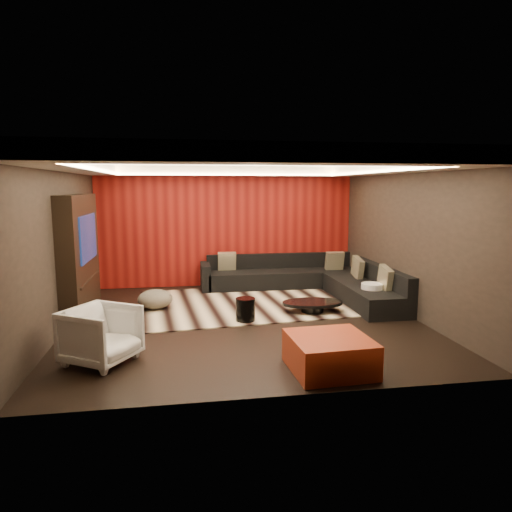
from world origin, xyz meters
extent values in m
cube|color=black|center=(0.00, 0.00, -0.01)|extent=(6.00, 6.00, 0.02)
cube|color=silver|center=(0.00, 0.00, 2.81)|extent=(6.00, 6.00, 0.02)
cube|color=black|center=(0.00, 3.01, 1.40)|extent=(6.00, 0.02, 2.80)
cube|color=black|center=(-3.01, 0.00, 1.40)|extent=(0.02, 6.00, 2.80)
cube|color=black|center=(3.01, 0.00, 1.40)|extent=(0.02, 6.00, 2.80)
cube|color=#6B0C0A|center=(0.00, 2.97, 1.40)|extent=(5.98, 0.05, 2.78)
cube|color=silver|center=(0.00, 2.70, 2.69)|extent=(6.00, 0.60, 0.22)
cube|color=silver|center=(0.00, -2.70, 2.69)|extent=(6.00, 0.60, 0.22)
cube|color=silver|center=(-2.70, 0.00, 2.69)|extent=(0.60, 4.80, 0.22)
cube|color=silver|center=(2.70, 0.00, 2.69)|extent=(0.60, 4.80, 0.22)
cube|color=#FFD899|center=(0.00, 2.36, 2.60)|extent=(4.80, 0.08, 0.04)
cube|color=#FFD899|center=(0.00, -2.36, 2.60)|extent=(4.80, 0.08, 0.04)
cube|color=#FFD899|center=(-2.36, 0.00, 2.60)|extent=(0.08, 4.80, 0.04)
cube|color=#FFD899|center=(2.36, 0.00, 2.60)|extent=(0.08, 4.80, 0.04)
cube|color=black|center=(-2.85, 0.60, 1.10)|extent=(0.30, 2.00, 2.20)
cube|color=black|center=(-2.69, 0.60, 1.45)|extent=(0.04, 1.30, 0.80)
cube|color=black|center=(-2.69, 0.60, 0.70)|extent=(0.04, 1.60, 0.04)
cube|color=beige|center=(0.12, 1.16, 0.01)|extent=(4.26, 3.35, 0.02)
cylinder|color=black|center=(1.32, 0.29, 0.12)|extent=(1.20, 1.20, 0.19)
cylinder|color=black|center=(0.00, -0.09, 0.22)|extent=(0.44, 0.44, 0.40)
ellipsoid|color=#BAAD90|center=(-1.60, 1.00, 0.20)|extent=(0.70, 0.70, 0.36)
cylinder|color=silver|center=(2.50, 0.32, 0.25)|extent=(0.48, 0.48, 0.51)
cube|color=#9A3113|center=(0.77, -2.37, 0.22)|extent=(1.04, 1.04, 0.44)
imported|color=silver|center=(-2.15, -1.63, 0.38)|extent=(1.14, 1.14, 0.76)
cube|color=black|center=(1.25, 2.55, 0.20)|extent=(3.50, 0.90, 0.40)
cube|color=black|center=(1.25, 2.90, 0.57)|extent=(3.50, 0.20, 0.35)
cube|color=black|center=(2.55, 0.80, 0.20)|extent=(0.90, 2.60, 0.40)
cube|color=black|center=(2.90, 0.80, 0.57)|extent=(0.20, 2.60, 0.35)
cube|color=black|center=(-0.55, 2.55, 0.30)|extent=(0.20, 0.90, 0.60)
cube|color=#C0B58D|center=(2.73, 0.25, 0.62)|extent=(0.12, 0.50, 0.50)
cube|color=#C0B58D|center=(-0.04, 2.72, 0.62)|extent=(0.42, 0.20, 0.44)
cube|color=#C0B58D|center=(2.45, 2.37, 0.62)|extent=(0.42, 0.20, 0.44)
cube|color=#C0B58D|center=(2.63, 1.39, 0.62)|extent=(0.12, 0.50, 0.50)
camera|label=1|loc=(-1.07, -7.72, 2.33)|focal=32.00mm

